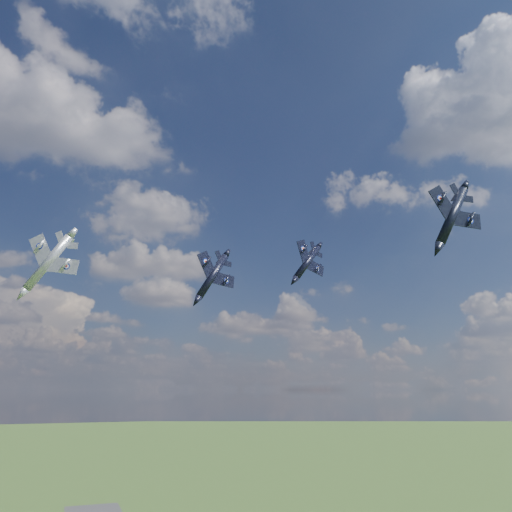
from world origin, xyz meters
name	(u,v)px	position (x,y,z in m)	size (l,w,h in m)	color
jet_lead_navy	(213,276)	(0.75, 17.71, 79.39)	(9.13, 12.73, 2.63)	black
jet_right_navy	(452,216)	(29.69, -7.48, 85.32)	(10.28, 14.33, 2.96)	black
jet_high_navy	(307,262)	(26.70, 33.70, 87.91)	(10.64, 14.83, 3.07)	black
jet_left_silver	(48,263)	(-25.14, 20.58, 80.08)	(10.20, 14.21, 2.94)	gray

